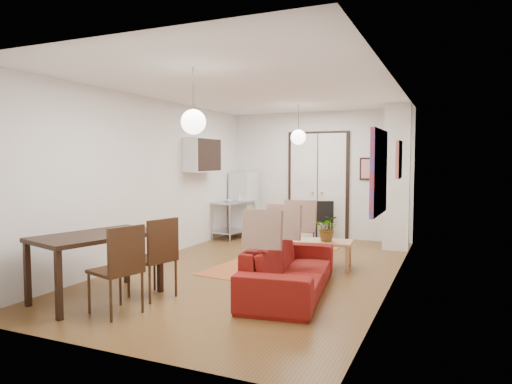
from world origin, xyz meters
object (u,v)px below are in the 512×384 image
at_px(sofa, 290,267).
at_px(fridge, 244,204).
at_px(kitchen_counter, 234,214).
at_px(dining_table, 97,241).
at_px(black_side_chair, 324,216).
at_px(coffee_table, 322,244).
at_px(dining_chair_near, 157,249).
at_px(dining_chair_far, 121,260).

distance_m(sofa, fridge, 4.92).
relative_size(kitchen_counter, dining_table, 0.69).
height_order(kitchen_counter, fridge, fridge).
bearing_deg(kitchen_counter, sofa, -45.92).
xyz_separation_m(fridge, black_side_chair, (1.96, 0.08, -0.23)).
height_order(kitchen_counter, dining_table, kitchen_counter).
relative_size(sofa, coffee_table, 2.22).
height_order(dining_chair_near, dining_chair_far, same).
bearing_deg(sofa, dining_chair_near, 109.46).
xyz_separation_m(coffee_table, black_side_chair, (-0.67, 2.61, 0.14)).
height_order(coffee_table, fridge, fridge).
xyz_separation_m(coffee_table, dining_chair_near, (-1.58, -2.44, 0.22)).
distance_m(kitchen_counter, dining_table, 4.92).
height_order(coffee_table, dining_chair_near, dining_chair_near).
bearing_deg(coffee_table, dining_chair_far, -116.70).
bearing_deg(dining_chair_far, dining_table, -96.29).
xyz_separation_m(dining_table, dining_chair_far, (0.60, -0.24, -0.14)).
relative_size(kitchen_counter, black_side_chair, 1.32).
distance_m(fridge, dining_table, 5.43).
height_order(kitchen_counter, dining_chair_near, dining_chair_near).
height_order(dining_table, dining_chair_far, dining_chair_far).
height_order(fridge, dining_table, fridge).
distance_m(dining_chair_far, black_side_chair, 5.81).
distance_m(fridge, dining_chair_near, 5.07).
bearing_deg(fridge, sofa, -49.52).
distance_m(sofa, dining_chair_far, 2.21).
xyz_separation_m(dining_chair_near, black_side_chair, (0.91, 5.04, -0.09)).
bearing_deg(dining_chair_far, sofa, 149.64).
relative_size(dining_chair_near, dining_chair_far, 1.00).
bearing_deg(black_side_chair, coffee_table, 79.75).
bearing_deg(kitchen_counter, dining_table, -76.76).
bearing_deg(kitchen_counter, coffee_table, -29.27).
bearing_deg(dining_table, black_side_chair, 74.64).
relative_size(coffee_table, fridge, 0.71).
bearing_deg(black_side_chair, fridge, -22.13).
distance_m(kitchen_counter, black_side_chair, 2.05).
bearing_deg(sofa, dining_chair_far, 125.89).
bearing_deg(dining_table, sofa, 30.38).
bearing_deg(fridge, kitchen_counter, -82.00).
distance_m(coffee_table, dining_table, 3.64).
height_order(dining_chair_far, black_side_chair, dining_chair_far).
bearing_deg(dining_table, dining_chair_far, -22.04).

